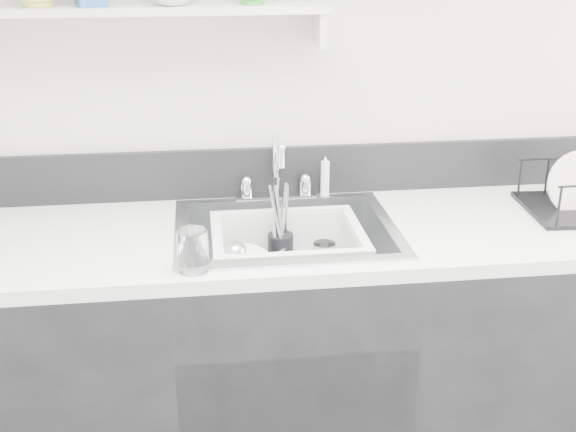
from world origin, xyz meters
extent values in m
cube|color=silver|center=(0.00, 1.49, 1.30)|extent=(3.50, 0.02, 2.60)
cube|color=black|center=(0.00, 1.19, 0.44)|extent=(3.20, 0.62, 0.88)
cube|color=white|center=(0.00, 1.19, 0.90)|extent=(3.20, 0.62, 0.04)
cube|color=black|center=(0.00, 1.49, 1.00)|extent=(3.20, 0.02, 0.16)
cube|color=silver|center=(0.00, 1.44, 0.93)|extent=(0.26, 0.06, 0.02)
cylinder|color=silver|center=(-0.10, 1.44, 0.96)|extent=(0.04, 0.04, 0.05)
cylinder|color=silver|center=(0.10, 1.44, 0.96)|extent=(0.04, 0.04, 0.05)
cylinder|color=silver|center=(0.00, 1.44, 1.03)|extent=(0.02, 0.02, 0.20)
cylinder|color=silver|center=(0.00, 1.37, 1.14)|extent=(0.02, 0.15, 0.02)
cylinder|color=silver|center=(0.16, 1.44, 0.99)|extent=(0.03, 0.03, 0.14)
cube|color=silver|center=(-0.35, 1.42, 1.52)|extent=(1.00, 0.16, 0.02)
cube|color=silver|center=(0.13, 1.42, 1.46)|extent=(0.02, 0.14, 0.10)
cylinder|color=white|center=(-0.12, 1.15, 0.77)|extent=(0.21, 0.21, 0.01)
cylinder|color=white|center=(-0.12, 1.16, 0.79)|extent=(0.20, 0.20, 0.01)
cylinder|color=white|center=(-0.13, 1.15, 0.82)|extent=(0.23, 0.23, 0.08)
cylinder|color=black|center=(-0.01, 1.28, 0.82)|extent=(0.08, 0.08, 0.10)
cylinder|color=silver|center=(-0.02, 1.29, 0.90)|extent=(0.01, 0.05, 0.19)
cylinder|color=silver|center=(0.01, 1.27, 0.90)|extent=(0.02, 0.04, 0.18)
cylinder|color=black|center=(-0.02, 1.28, 0.92)|extent=(0.01, 0.06, 0.21)
cylinder|color=white|center=(0.12, 1.20, 0.82)|extent=(0.08, 0.08, 0.10)
cylinder|color=white|center=(-0.27, 0.95, 0.97)|extent=(0.10, 0.10, 0.11)
imported|color=white|center=(0.10, 1.12, 0.78)|extent=(0.12, 0.12, 0.03)
camera|label=1|loc=(-0.24, -0.73, 1.73)|focal=45.00mm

